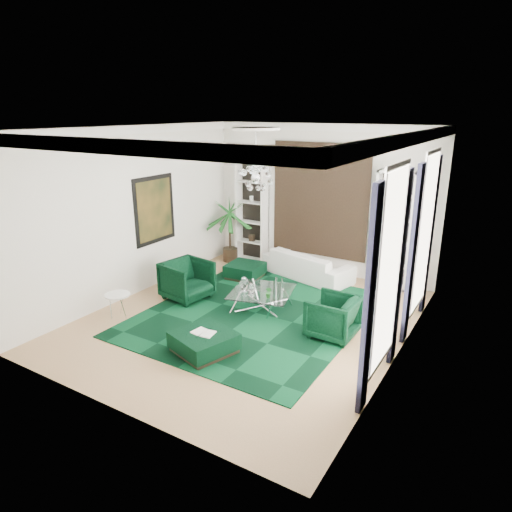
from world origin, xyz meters
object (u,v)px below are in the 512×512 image
Objects in this scene: armchair_left at (187,280)px; side_table at (118,306)px; sofa at (308,265)px; palm at (230,222)px; coffee_table at (262,300)px; ottoman_front at (204,343)px; armchair_right at (333,317)px; ottoman_side at (245,271)px.

side_table is at bearing 167.37° from armchair_left.
sofa is 1.03× the size of palm.
coffee_table is 1.31× the size of ottoman_front.
ottoman_front is (-1.70, -1.75, -0.21)m from armchair_right.
sofa is 2.79× the size of ottoman_side.
ottoman_side is (0.40, 1.80, -0.26)m from armchair_left.
armchair_right is at bearing 20.10° from side_table.
armchair_right is 0.93× the size of ottoman_front.
armchair_right is at bearing 45.83° from ottoman_front.
armchair_left is 1.10× the size of armchair_right.
side_table is (-2.40, 0.25, 0.06)m from ottoman_front.
coffee_table is at bearing -44.41° from palm.
ottoman_side is 1.74m from palm.
armchair_right is 0.39× the size of palm.
sofa is 3.18m from armchair_left.
ottoman_front is at bearing -43.57° from armchair_right.
ottoman_front is (1.40, -3.55, 0.00)m from ottoman_side.
armchair_right is at bearing -80.83° from armchair_left.
coffee_table is 2.99m from side_table.
coffee_table is at bearing 91.36° from ottoman_front.
ottoman_front is at bearing -60.95° from palm.
side_table is at bearing -69.30° from armchair_right.
ottoman_side is 0.37× the size of palm.
armchair_right is 1.79m from coffee_table.
sofa reaches higher than side_table.
armchair_left reaches higher than ottoman_side.
armchair_left is 0.43× the size of palm.
palm is at bearing 23.45° from armchair_left.
armchair_right is 1.72× the size of side_table.
side_table is at bearing 174.05° from ottoman_front.
side_table is at bearing 75.03° from sofa.
ottoman_front is at bearing -88.64° from coffee_table.
sofa is at bearing -24.27° from armchair_left.
side_table is (-1.00, -3.30, 0.06)m from ottoman_side.
armchair_right is (3.50, 0.00, -0.04)m from armchair_left.
coffee_table is 1.48× the size of ottoman_side.
side_table is at bearing -106.86° from ottoman_side.
armchair_left is 1.02× the size of ottoman_front.
armchair_right reaches higher than ottoman_front.
armchair_right is 2.45m from ottoman_front.
palm reaches higher than sofa.
sofa is 2.66× the size of armchair_right.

